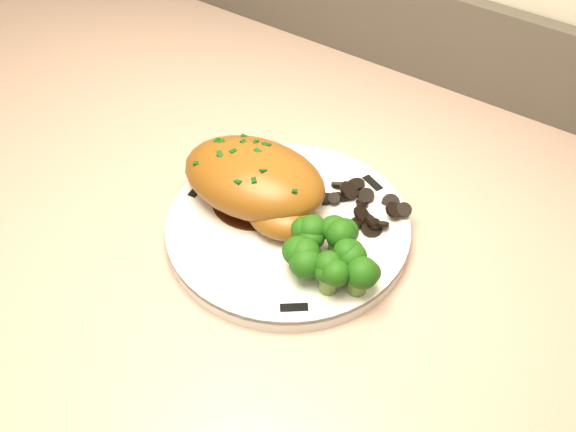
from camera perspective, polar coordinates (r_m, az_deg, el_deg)
The scene contains 8 objects.
plate at distance 0.72m, azimuth 0.00°, elevation -1.01°, with size 0.24×0.24×0.02m, color white.
rim_accent_0 at distance 0.76m, azimuth 6.70°, elevation 2.59°, with size 0.03×0.01×0.00m, color black.
rim_accent_1 at distance 0.76m, azimuth -7.16°, elevation 2.11°, with size 0.03×0.01×0.00m, color black.
rim_accent_2 at distance 0.65m, azimuth 0.48°, elevation -7.26°, with size 0.03×0.01×0.00m, color black.
gravy_pool at distance 0.74m, azimuth -2.61°, elevation 1.33°, with size 0.09×0.09×0.00m, color #37160A.
chicken_breast at distance 0.72m, azimuth -2.45°, elevation 2.66°, with size 0.16×0.12×0.06m.
mushroom_pile at distance 0.73m, azimuth 5.66°, elevation 0.54°, with size 0.08×0.06×0.02m.
broccoli_florets at distance 0.66m, azimuth 3.47°, elevation -3.00°, with size 0.09×0.07×0.04m.
Camera 1 is at (0.52, 1.24, 1.40)m, focal length 45.00 mm.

